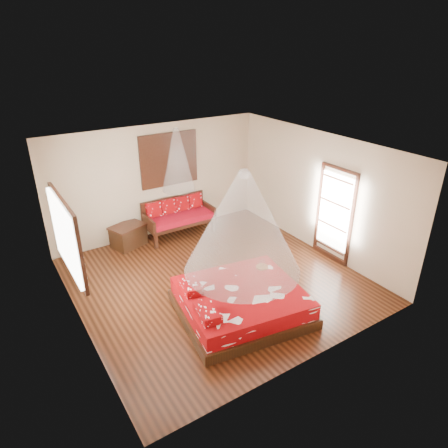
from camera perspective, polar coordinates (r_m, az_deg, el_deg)
The scene contains 10 objects.
room at distance 7.83m, azimuth -1.20°, elevation 0.67°, with size 5.54×5.54×2.84m.
bed at distance 7.44m, azimuth 2.34°, elevation -11.08°, with size 2.47×2.30×0.65m.
daybed at distance 10.24m, azimuth -6.59°, elevation 1.25°, with size 1.75×0.78×0.94m.
storage_chest at distance 9.96m, azimuth -13.52°, elevation -1.61°, with size 0.93×0.80×0.54m.
shutter_panel at distance 10.06m, azimuth -7.85°, elevation 9.11°, with size 1.52×0.06×1.32m.
window_left at distance 7.01m, azimuth -21.37°, elevation -1.54°, with size 0.10×1.74×1.34m.
glazed_door at distance 9.17m, azimuth 15.48°, elevation 1.25°, with size 0.08×1.02×2.16m.
wine_tray at distance 7.97m, azimuth 5.46°, elevation -5.88°, with size 0.24×0.24×0.20m.
mosquito_net_main at distance 6.63m, azimuth 2.74°, elevation 0.18°, with size 2.03×2.03×1.80m, color white.
mosquito_net_daybed at distance 9.62m, azimuth -6.68°, elevation 9.06°, with size 0.79×0.79×1.50m, color white.
Camera 1 is at (-3.70, -6.08, 4.65)m, focal length 32.00 mm.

